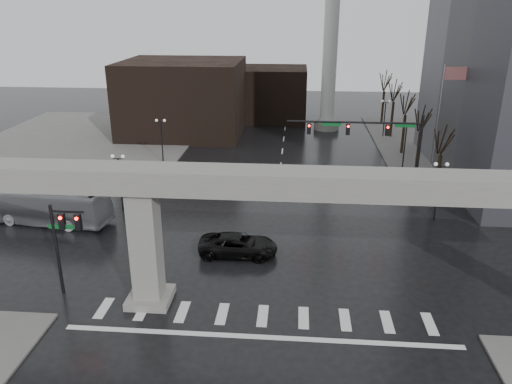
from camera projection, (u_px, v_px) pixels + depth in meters
The scene contains 23 objects.
ground at pixel (264, 306), 30.23m from camera, with size 160.00×160.00×0.00m, color black.
sidewalk_ne at pixel (493, 151), 61.75m from camera, with size 28.00×36.00×0.15m, color slate.
sidewalk_nw at pixel (86, 142), 65.75m from camera, with size 28.00×36.00×0.15m, color slate.
elevated_guideway at pixel (287, 202), 27.69m from camera, with size 48.00×2.60×8.70m.
building_far_left at pixel (183, 98), 68.67m from camera, with size 16.00×14.00×10.00m, color black.
building_far_mid at pixel (274, 94), 77.42m from camera, with size 10.00×10.00×8.00m, color black.
smokestack at pixel (331, 33), 67.89m from camera, with size 3.60×3.60×30.00m.
signal_mast_arm at pixel (378, 138), 44.99m from camera, with size 12.12×0.43×8.00m.
signal_left_pole at pixel (63, 235), 30.19m from camera, with size 2.30×0.30×6.00m.
flagpole_assembly at pixel (442, 113), 46.88m from camera, with size 2.06×0.12×12.00m.
lamp_right_0 at pixel (439, 181), 41.00m from camera, with size 1.22×0.32×5.11m.
lamp_right_1 at pixel (405, 138), 54.05m from camera, with size 1.22×0.32×5.11m.
lamp_right_2 at pixel (385, 112), 67.09m from camera, with size 1.22×0.32×5.11m.
lamp_left_0 at pixel (119, 173), 43.08m from camera, with size 1.22×0.32×5.11m.
lamp_left_1 at pixel (161, 133), 56.12m from camera, with size 1.22×0.32×5.11m.
lamp_left_2 at pixel (187, 109), 69.17m from camera, with size 1.22×0.32×5.11m.
tree_right_0 at pixel (438, 174), 44.91m from camera, with size 1.09×1.58×7.50m.
tree_right_1 at pixel (419, 149), 52.34m from camera, with size 1.09×1.61×7.67m.
tree_right_2 at pixel (404, 130), 59.77m from camera, with size 1.10×1.63×7.85m.
tree_right_3 at pixel (392, 116), 67.20m from camera, with size 1.11×1.66×8.02m.
tree_right_4 at pixel (383, 104), 74.64m from camera, with size 1.12×1.69×8.19m.
pickup_truck at pixel (238, 245), 36.13m from camera, with size 2.62×5.69×1.58m, color black.
city_bus at pixel (41, 204), 41.28m from camera, with size 2.74×11.73×3.27m, color #AEAEB3.
Camera 1 is at (1.65, -25.75, 17.20)m, focal length 35.00 mm.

